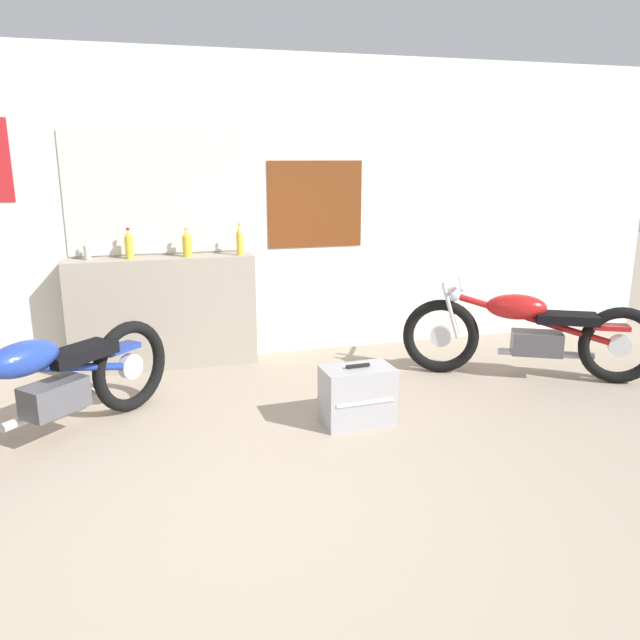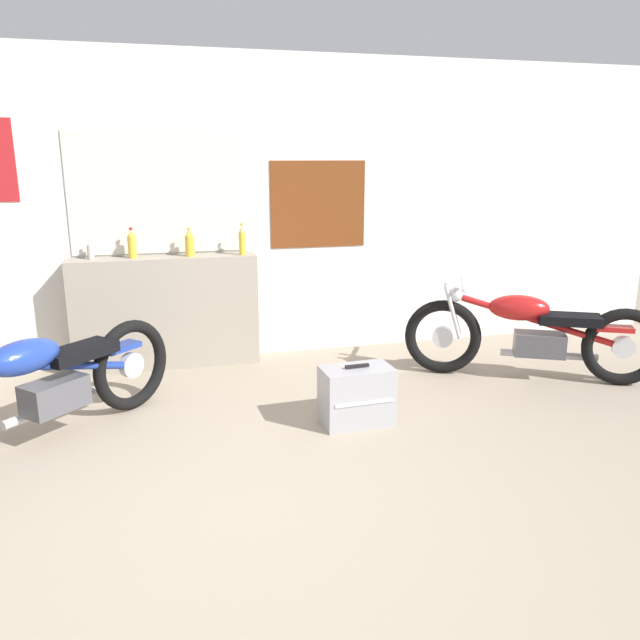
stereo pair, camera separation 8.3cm
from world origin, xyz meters
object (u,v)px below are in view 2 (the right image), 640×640
at_px(bottle_left_center, 132,244).
at_px(motorcycle_blue, 44,385).
at_px(bottle_center, 190,244).
at_px(motorcycle_red, 531,333).
at_px(hard_case_silver, 357,396).
at_px(bottle_leftmost, 91,251).
at_px(bottle_right_center, 242,241).

relative_size(bottle_left_center, motorcycle_blue, 0.16).
xyz_separation_m(bottle_center, motorcycle_red, (2.79, -1.16, -0.72)).
xyz_separation_m(bottle_left_center, motorcycle_red, (3.29, -1.18, -0.73)).
height_order(motorcycle_red, hard_case_silver, motorcycle_red).
height_order(bottle_leftmost, bottle_right_center, bottle_right_center).
xyz_separation_m(bottle_leftmost, bottle_center, (0.85, -0.06, 0.04)).
height_order(bottle_left_center, bottle_center, bottle_left_center).
bearing_deg(motorcycle_blue, bottle_right_center, 43.26).
bearing_deg(bottle_leftmost, motorcycle_red, -18.46).
bearing_deg(bottle_leftmost, motorcycle_blue, -98.17).
bearing_deg(motorcycle_blue, bottle_left_center, 69.22).
bearing_deg(hard_case_silver, bottle_center, 121.87).
distance_m(bottle_center, bottle_right_center, 0.47).
height_order(bottle_leftmost, bottle_center, bottle_center).
bearing_deg(bottle_left_center, motorcycle_red, -19.80).
distance_m(bottle_leftmost, bottle_left_center, 0.36).
bearing_deg(bottle_right_center, bottle_leftmost, 175.97).
bearing_deg(bottle_center, bottle_leftmost, 176.24).
height_order(bottle_leftmost, motorcycle_blue, bottle_leftmost).
xyz_separation_m(bottle_center, hard_case_silver, (1.04, -1.67, -0.92)).
relative_size(motorcycle_blue, hard_case_silver, 3.12).
xyz_separation_m(bottle_right_center, motorcycle_red, (2.32, -1.12, -0.74)).
xyz_separation_m(bottle_center, bottle_right_center, (0.47, -0.04, 0.01)).
bearing_deg(hard_case_silver, bottle_left_center, 132.14).
bearing_deg(motorcycle_blue, bottle_leftmost, 81.83).
height_order(bottle_right_center, motorcycle_blue, bottle_right_center).
bearing_deg(bottle_left_center, motorcycle_blue, -110.78).
distance_m(bottle_left_center, motorcycle_red, 3.57).
height_order(bottle_left_center, bottle_right_center, bottle_right_center).
relative_size(bottle_leftmost, bottle_right_center, 0.58).
relative_size(bottle_center, bottle_right_center, 0.89).
xyz_separation_m(bottle_left_center, bottle_center, (0.50, -0.03, -0.01)).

